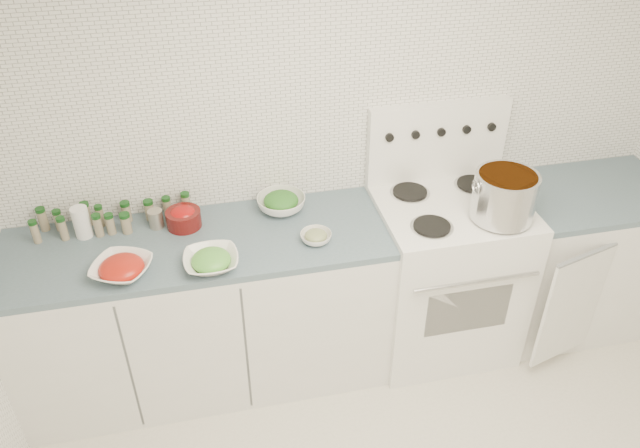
{
  "coord_description": "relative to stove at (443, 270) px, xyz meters",
  "views": [
    {
      "loc": [
        -0.76,
        -1.27,
        2.67
      ],
      "look_at": [
        -0.23,
        1.14,
        0.95
      ],
      "focal_mm": 35.0,
      "sensor_mm": 36.0,
      "label": 1
    }
  ],
  "objects": [
    {
      "name": "room_walls",
      "position": [
        -0.48,
        -1.19,
        1.06
      ],
      "size": [
        3.54,
        3.04,
        2.52
      ],
      "color": "white",
      "rests_on": "ground"
    },
    {
      "name": "counter_left",
      "position": [
        -1.3,
        0.0,
        -0.05
      ],
      "size": [
        1.85,
        0.62,
        0.9
      ],
      "color": "white",
      "rests_on": "ground"
    },
    {
      "name": "stove",
      "position": [
        0.0,
        0.0,
        0.0
      ],
      "size": [
        0.76,
        0.7,
        1.36
      ],
      "color": "white",
      "rests_on": "ground"
    },
    {
      "name": "counter_right",
      "position": [
        0.82,
        0.0,
        -0.05
      ],
      "size": [
        0.89,
        0.74,
        0.9
      ],
      "color": "white",
      "rests_on": "ground"
    },
    {
      "name": "stock_pot",
      "position": [
        0.18,
        -0.17,
        0.58
      ],
      "size": [
        0.33,
        0.31,
        0.23
      ],
      "rotation": [
        0.0,
        0.0,
        0.15
      ],
      "color": "silver",
      "rests_on": "stove"
    },
    {
      "name": "bowl_tomato",
      "position": [
        -1.63,
        -0.17,
        0.44
      ],
      "size": [
        0.33,
        0.33,
        0.08
      ],
      "color": "white",
      "rests_on": "counter_left"
    },
    {
      "name": "bowl_snowpea",
      "position": [
        -1.24,
        -0.2,
        0.44
      ],
      "size": [
        0.25,
        0.25,
        0.08
      ],
      "color": "white",
      "rests_on": "counter_left"
    },
    {
      "name": "bowl_broccoli",
      "position": [
        -0.86,
        0.19,
        0.45
      ],
      "size": [
        0.27,
        0.27,
        0.1
      ],
      "color": "white",
      "rests_on": "counter_left"
    },
    {
      "name": "bowl_zucchini",
      "position": [
        -0.74,
        -0.12,
        0.43
      ],
      "size": [
        0.18,
        0.18,
        0.06
      ],
      "color": "white",
      "rests_on": "counter_left"
    },
    {
      "name": "bowl_pepper",
      "position": [
        -1.35,
        0.15,
        0.46
      ],
      "size": [
        0.17,
        0.17,
        0.11
      ],
      "color": "#500E0D",
      "rests_on": "counter_left"
    },
    {
      "name": "salt_canister",
      "position": [
        -1.82,
        0.17,
        0.48
      ],
      "size": [
        0.1,
        0.1,
        0.16
      ],
      "primitive_type": "cylinder",
      "rotation": [
        0.0,
        0.0,
        -0.28
      ],
      "color": "white",
      "rests_on": "counter_left"
    },
    {
      "name": "tin_can",
      "position": [
        -1.48,
        0.17,
        0.45
      ],
      "size": [
        0.08,
        0.08,
        0.09
      ],
      "primitive_type": "cylinder",
      "rotation": [
        0.0,
        0.0,
        -0.13
      ],
      "color": "#A19688",
      "rests_on": "counter_left"
    },
    {
      "name": "spice_cluster",
      "position": [
        -1.72,
        0.22,
        0.46
      ],
      "size": [
        0.75,
        0.16,
        0.13
      ],
      "color": "gray",
      "rests_on": "counter_left"
    }
  ]
}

